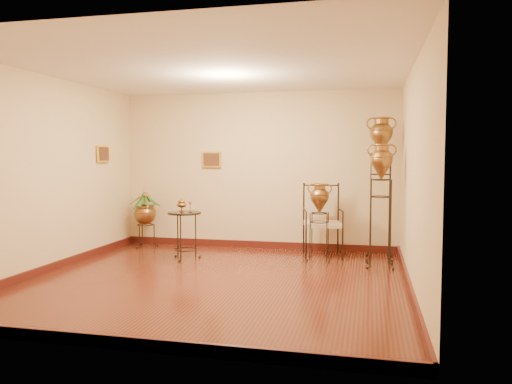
% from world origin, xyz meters
% --- Properties ---
extents(ground, '(5.00, 5.00, 0.00)m').
position_xyz_m(ground, '(0.00, 0.00, 0.00)').
color(ground, '#5D1F16').
rests_on(ground, ground).
extents(room_shell, '(5.02, 5.02, 2.81)m').
position_xyz_m(room_shell, '(-0.01, 0.01, 1.73)').
color(room_shell, '#D9B98C').
rests_on(room_shell, ground).
extents(amphora_tall, '(0.50, 0.50, 2.30)m').
position_xyz_m(amphora_tall, '(2.15, 1.92, 1.18)').
color(amphora_tall, black).
rests_on(amphora_tall, ground).
extents(amphora_mid, '(0.50, 0.50, 1.86)m').
position_xyz_m(amphora_mid, '(2.15, 1.34, 0.94)').
color(amphora_mid, black).
rests_on(amphora_mid, ground).
extents(amphora_short, '(0.50, 0.50, 1.25)m').
position_xyz_m(amphora_short, '(1.21, 1.68, 0.62)').
color(amphora_short, black).
rests_on(amphora_short, ground).
extents(planter_urn, '(0.77, 0.77, 1.17)m').
position_xyz_m(planter_urn, '(-2.04, 2.15, 0.65)').
color(planter_urn, black).
rests_on(planter_urn, ground).
extents(armchair, '(0.78, 0.75, 1.19)m').
position_xyz_m(armchair, '(1.24, 1.87, 0.60)').
color(armchair, black).
rests_on(armchair, ground).
extents(side_table, '(0.69, 0.69, 0.97)m').
position_xyz_m(side_table, '(-0.92, 1.23, 0.40)').
color(side_table, black).
rests_on(side_table, ground).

